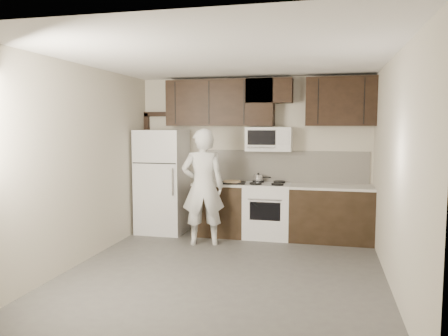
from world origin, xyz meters
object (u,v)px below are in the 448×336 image
(microwave, at_px, (269,139))
(refrigerator, at_px, (162,181))
(person, at_px, (203,187))
(stove, at_px, (267,210))

(microwave, relative_size, refrigerator, 0.42)
(microwave, bearing_deg, person, -140.04)
(refrigerator, bearing_deg, stove, 1.51)
(stove, xyz_separation_m, person, (-0.93, -0.66, 0.46))
(person, bearing_deg, refrigerator, -49.55)
(microwave, distance_m, person, 1.42)
(stove, xyz_separation_m, microwave, (-0.00, 0.12, 1.19))
(stove, bearing_deg, person, -144.57)
(stove, bearing_deg, microwave, 90.10)
(refrigerator, distance_m, person, 1.10)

